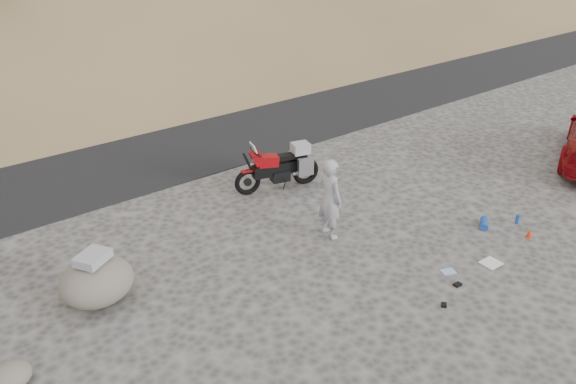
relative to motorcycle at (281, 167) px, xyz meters
The scene contains 13 objects.
ground 3.70m from the motorcycle, 90.79° to the right, with size 140.00×140.00×0.00m, color #403D3B.
road 5.38m from the motorcycle, 90.54° to the left, with size 120.00×7.00×0.05m, color black.
motorcycle is the anchor object (origin of this frame).
man 2.75m from the motorcycle, 103.17° to the right, with size 0.69×0.46×1.90m, color #9B9BA0.
boulder 5.96m from the motorcycle, 162.97° to the right, with size 1.71×1.58×1.09m.
small_rock 8.18m from the motorcycle, 158.72° to the right, with size 0.81×0.76×0.40m.
gear_white_cloth 5.79m from the motorcycle, 76.38° to the right, with size 0.41×0.36×0.01m, color white.
gear_blue_mat 5.27m from the motorcycle, 60.98° to the right, with size 0.18×0.18×0.45m, color #1A409E.
gear_bottle 5.99m from the motorcycle, 56.37° to the right, with size 0.09×0.09×0.23m, color #1A409E.
gear_funnel 6.27m from the motorcycle, 61.72° to the right, with size 0.16×0.16×0.21m, color red.
gear_glove_a 5.68m from the motorcycle, 88.54° to the right, with size 0.16×0.11×0.04m, color black.
gear_glove_b 5.95m from the motorcycle, 95.74° to the right, with size 0.13×0.10×0.04m, color black.
gear_blue_cloth 5.28m from the motorcycle, 85.80° to the right, with size 0.28×0.21×0.01m, color #8FB2DD.
Camera 1 is at (-8.10, -7.14, 6.78)m, focal length 35.00 mm.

